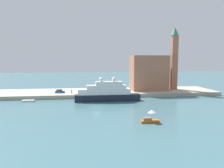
% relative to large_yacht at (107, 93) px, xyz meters
% --- Properties ---
extents(ground, '(400.00, 400.00, 0.00)m').
position_rel_large_yacht_xyz_m(ground, '(-4.36, -9.82, -3.01)').
color(ground, '#3D6670').
extents(quay_dock, '(110.00, 21.43, 1.50)m').
position_rel_large_yacht_xyz_m(quay_dock, '(-4.36, 16.89, -2.26)').
color(quay_dock, '#ADA38E').
rests_on(quay_dock, ground).
extents(large_yacht, '(24.37, 3.57, 9.89)m').
position_rel_large_yacht_xyz_m(large_yacht, '(0.00, 0.00, 0.00)').
color(large_yacht, black).
rests_on(large_yacht, ground).
extents(small_motorboat, '(4.61, 1.88, 3.16)m').
position_rel_large_yacht_xyz_m(small_motorboat, '(7.51, -29.72, -1.84)').
color(small_motorboat, '#C66019').
rests_on(small_motorboat, ground).
extents(work_barge, '(4.36, 1.52, 0.62)m').
position_rel_large_yacht_xyz_m(work_barge, '(-28.86, 2.45, -2.70)').
color(work_barge, silver).
rests_on(work_barge, ground).
extents(harbor_building, '(16.12, 10.07, 15.80)m').
position_rel_large_yacht_xyz_m(harbor_building, '(21.30, 17.08, 6.38)').
color(harbor_building, '#9E664C').
rests_on(harbor_building, quay_dock).
extents(bell_tower, '(3.63, 3.63, 28.84)m').
position_rel_large_yacht_xyz_m(bell_tower, '(33.72, 18.00, 13.93)').
color(bell_tower, '#9E664C').
rests_on(bell_tower, quay_dock).
extents(parked_car, '(3.98, 1.75, 1.43)m').
position_rel_large_yacht_xyz_m(parked_car, '(-18.46, 13.10, -0.90)').
color(parked_car, '#1E4C99').
rests_on(parked_car, quay_dock).
extents(person_figure, '(0.36, 0.36, 1.81)m').
position_rel_large_yacht_xyz_m(person_figure, '(-13.34, 9.95, -0.67)').
color(person_figure, '#4C4C4C').
rests_on(person_figure, quay_dock).
extents(mooring_bollard, '(0.44, 0.44, 0.81)m').
position_rel_large_yacht_xyz_m(mooring_bollard, '(-5.01, 7.80, -1.11)').
color(mooring_bollard, black).
rests_on(mooring_bollard, quay_dock).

